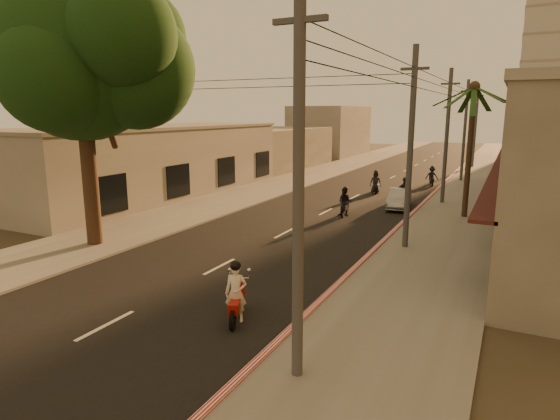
# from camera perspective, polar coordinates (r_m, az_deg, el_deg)

# --- Properties ---
(ground) EXTENTS (160.00, 160.00, 0.00)m
(ground) POSITION_cam_1_polar(r_m,az_deg,el_deg) (17.81, -10.99, -8.68)
(ground) COLOR #383023
(ground) RESTS_ON ground
(road) EXTENTS (10.00, 140.00, 0.02)m
(road) POSITION_cam_1_polar(r_m,az_deg,el_deg) (35.25, 9.10, 1.61)
(road) COLOR black
(road) RESTS_ON ground
(sidewalk_right) EXTENTS (5.00, 140.00, 0.12)m
(sidewalk_right) POSITION_cam_1_polar(r_m,az_deg,el_deg) (33.82, 21.30, 0.59)
(sidewalk_right) COLOR slate
(sidewalk_right) RESTS_ON ground
(sidewalk_left) EXTENTS (5.00, 140.00, 0.12)m
(sidewalk_left) POSITION_cam_1_polar(r_m,az_deg,el_deg) (38.12, -1.71, 2.59)
(sidewalk_left) COLOR slate
(sidewalk_left) RESTS_ON ground
(curb_stripe) EXTENTS (0.20, 60.00, 0.20)m
(curb_stripe) POSITION_cam_1_polar(r_m,az_deg,el_deg) (29.26, 15.68, -0.60)
(curb_stripe) COLOR red
(curb_stripe) RESTS_ON ground
(left_building) EXTENTS (8.20, 24.20, 5.20)m
(left_building) POSITION_cam_1_polar(r_m,az_deg,el_deg) (36.60, -15.31, 5.80)
(left_building) COLOR #9F9A8F
(left_building) RESTS_ON ground
(broadleaf_tree) EXTENTS (9.60, 8.70, 12.10)m
(broadleaf_tree) POSITION_cam_1_polar(r_m,az_deg,el_deg) (22.92, -22.26, 16.75)
(broadleaf_tree) COLOR black
(broadleaf_tree) RESTS_ON ground
(palm_tree) EXTENTS (5.00, 5.00, 8.20)m
(palm_tree) POSITION_cam_1_polar(r_m,az_deg,el_deg) (29.25, 22.57, 12.86)
(palm_tree) COLOR black
(palm_tree) RESTS_ON ground
(utility_poles) EXTENTS (1.20, 48.26, 9.00)m
(utility_poles) POSITION_cam_1_polar(r_m,az_deg,el_deg) (33.40, 19.89, 11.76)
(utility_poles) COLOR #38383A
(utility_poles) RESTS_ON ground
(filler_right) EXTENTS (8.00, 14.00, 6.00)m
(filler_right) POSITION_cam_1_polar(r_m,az_deg,el_deg) (58.35, 30.37, 7.11)
(filler_right) COLOR #9F9A8F
(filler_right) RESTS_ON ground
(filler_left_near) EXTENTS (8.00, 14.00, 4.40)m
(filler_left_near) POSITION_cam_1_polar(r_m,az_deg,el_deg) (53.19, -0.76, 7.54)
(filler_left_near) COLOR #9F9A8F
(filler_left_near) RESTS_ON ground
(filler_left_far) EXTENTS (8.00, 14.00, 7.00)m
(filler_left_far) POSITION_cam_1_polar(r_m,az_deg,el_deg) (69.58, 6.15, 9.56)
(filler_left_far) COLOR #9F9A8F
(filler_left_far) RESTS_ON ground
(scooter_red) EXTENTS (1.06, 1.85, 1.92)m
(scooter_red) POSITION_cam_1_polar(r_m,az_deg,el_deg) (14.23, -5.37, -10.18)
(scooter_red) COLOR black
(scooter_red) RESTS_ON ground
(scooter_mid_a) EXTENTS (0.99, 1.84, 1.81)m
(scooter_mid_a) POSITION_cam_1_polar(r_m,az_deg,el_deg) (28.53, 7.93, 0.90)
(scooter_mid_a) COLOR black
(scooter_mid_a) RESTS_ON ground
(scooter_mid_b) EXTENTS (1.28, 1.87, 1.89)m
(scooter_mid_b) POSITION_cam_1_polar(r_m,az_deg,el_deg) (32.87, 14.91, 2.11)
(scooter_mid_b) COLOR black
(scooter_mid_b) RESTS_ON ground
(scooter_far_a) EXTENTS (1.17, 1.78, 1.82)m
(scooter_far_a) POSITION_cam_1_polar(r_m,az_deg,el_deg) (36.99, 11.56, 3.27)
(scooter_far_a) COLOR black
(scooter_far_a) RESTS_ON ground
(scooter_far_b) EXTENTS (1.39, 1.71, 1.73)m
(scooter_far_b) POSITION_cam_1_polar(r_m,az_deg,el_deg) (42.19, 18.02, 3.92)
(scooter_far_b) COLOR black
(scooter_far_b) RESTS_ON ground
(parked_car) EXTENTS (2.31, 4.19, 1.27)m
(parked_car) POSITION_cam_1_polar(r_m,az_deg,el_deg) (31.57, 14.33, 1.35)
(parked_car) COLOR #A1A4A9
(parked_car) RESTS_ON ground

